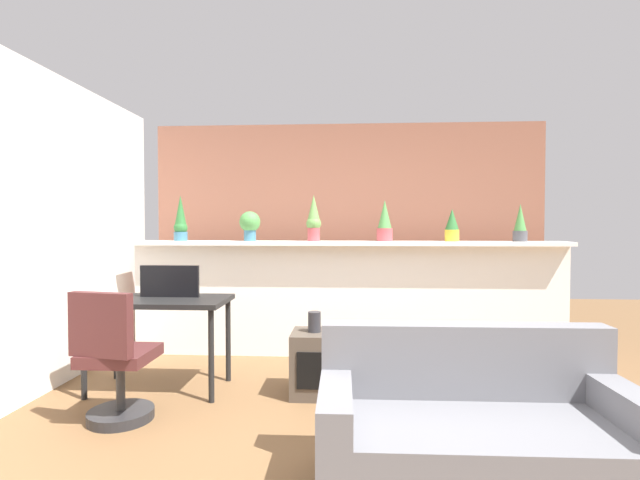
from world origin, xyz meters
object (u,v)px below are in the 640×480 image
at_px(potted_plant_2, 314,219).
at_px(potted_plant_3, 385,222).
at_px(potted_plant_5, 520,224).
at_px(office_chair, 115,366).
at_px(desk, 160,309).
at_px(couch, 476,437).
at_px(potted_plant_1, 250,224).
at_px(vase_on_shelf, 314,322).
at_px(potted_plant_0, 181,221).
at_px(potted_plant_4, 452,226).
at_px(tv_monitor, 170,281).
at_px(side_cube_shelf, 317,363).

bearing_deg(potted_plant_2, potted_plant_3, 5.47).
bearing_deg(potted_plant_5, office_chair, -152.10).
distance_m(desk, office_chair, 0.72).
height_order(desk, couch, couch).
distance_m(potted_plant_1, potted_plant_3, 1.39).
distance_m(potted_plant_2, couch, 2.82).
xyz_separation_m(potted_plant_5, vase_on_shelf, (-1.98, -1.11, -0.78)).
bearing_deg(potted_plant_0, desk, -78.85).
height_order(potted_plant_2, potted_plant_4, potted_plant_2).
xyz_separation_m(potted_plant_0, desk, (0.21, -1.08, -0.73)).
xyz_separation_m(potted_plant_2, desk, (-1.18, -1.03, -0.74)).
relative_size(potted_plant_0, tv_monitor, 0.97).
xyz_separation_m(potted_plant_5, side_cube_shelf, (-1.96, -1.11, -1.11)).
height_order(potted_plant_3, side_cube_shelf, potted_plant_3).
relative_size(potted_plant_2, couch, 0.30).
xyz_separation_m(desk, vase_on_shelf, (1.27, -0.03, -0.09)).
height_order(potted_plant_1, desk, potted_plant_1).
distance_m(desk, couch, 2.59).
xyz_separation_m(potted_plant_4, potted_plant_5, (0.67, 0.00, 0.01)).
relative_size(tv_monitor, office_chair, 0.54).
relative_size(potted_plant_2, potted_plant_4, 1.44).
distance_m(potted_plant_0, tv_monitor, 1.15).
relative_size(desk, couch, 0.70).
relative_size(office_chair, side_cube_shelf, 1.82).
bearing_deg(tv_monitor, desk, -124.51).
xyz_separation_m(potted_plant_0, couch, (2.39, -2.43, -1.11)).
relative_size(tv_monitor, couch, 0.31).
distance_m(potted_plant_3, side_cube_shelf, 1.72).
relative_size(potted_plant_0, desk, 0.43).
relative_size(side_cube_shelf, vase_on_shelf, 3.14).
relative_size(potted_plant_2, side_cube_shelf, 0.94).
distance_m(potted_plant_2, office_chair, 2.32).
relative_size(potted_plant_1, side_cube_shelf, 0.61).
bearing_deg(potted_plant_3, couch, -83.69).
relative_size(tv_monitor, vase_on_shelf, 3.07).
bearing_deg(potted_plant_3, vase_on_shelf, -119.34).
distance_m(tv_monitor, side_cube_shelf, 1.39).
bearing_deg(potted_plant_0, potted_plant_2, -1.79).
relative_size(potted_plant_2, potted_plant_5, 1.25).
xyz_separation_m(potted_plant_1, side_cube_shelf, (0.77, -1.11, -1.11)).
relative_size(potted_plant_0, vase_on_shelf, 2.99).
bearing_deg(desk, tv_monitor, 55.49).
bearing_deg(office_chair, potted_plant_0, 95.62).
height_order(potted_plant_2, potted_plant_5, potted_plant_2).
xyz_separation_m(potted_plant_2, potted_plant_3, (0.72, 0.07, -0.03)).
bearing_deg(potted_plant_3, desk, -149.97).
xyz_separation_m(potted_plant_5, desk, (-3.25, -1.08, -0.69)).
distance_m(potted_plant_3, office_chair, 2.80).
bearing_deg(potted_plant_0, side_cube_shelf, -36.52).
xyz_separation_m(office_chair, couch, (2.22, -0.70, -0.11)).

